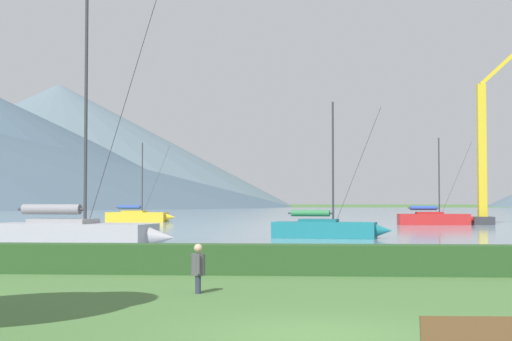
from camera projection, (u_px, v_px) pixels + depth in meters
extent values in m
plane|color=#477038|center=(314.00, 335.00, 13.38)|extent=(1000.00, 1000.00, 0.00)
cube|color=gray|center=(311.00, 213.00, 149.93)|extent=(320.00, 246.00, 0.00)
cube|color=#284C23|center=(312.00, 260.00, 24.37)|extent=(80.00, 1.20, 0.95)
cube|color=gold|center=(137.00, 217.00, 86.11)|extent=(6.90, 2.88, 1.06)
cone|color=gold|center=(170.00, 217.00, 85.50)|extent=(1.23, 0.99, 0.90)
cube|color=gold|center=(134.00, 214.00, 86.18)|extent=(2.63, 1.82, 0.67)
cylinder|color=#333338|center=(142.00, 180.00, 86.18)|extent=(0.13, 0.13, 8.32)
cylinder|color=#333338|center=(129.00, 207.00, 86.30)|extent=(3.03, 0.38, 0.12)
cylinder|color=#2847A3|center=(129.00, 207.00, 86.30)|extent=(2.60, 0.64, 0.42)
cylinder|color=#333338|center=(156.00, 181.00, 85.93)|extent=(3.19, 0.30, 7.92)
cube|color=#9E9EA3|center=(72.00, 236.00, 36.85)|extent=(8.29, 4.05, 1.25)
cone|color=#9E9EA3|center=(160.00, 238.00, 35.75)|extent=(1.52, 1.28, 1.06)
cube|color=gray|center=(63.00, 227.00, 36.98)|extent=(3.23, 2.39, 0.79)
cylinder|color=#333338|center=(86.00, 108.00, 36.93)|extent=(0.16, 0.16, 12.27)
cylinder|color=#333338|center=(51.00, 209.00, 37.17)|extent=(3.54, 0.75, 0.14)
cylinder|color=gray|center=(51.00, 209.00, 37.17)|extent=(3.08, 1.02, 0.50)
cylinder|color=#333338|center=(122.00, 113.00, 36.47)|extent=(3.72, 0.69, 11.67)
cube|color=#19707A|center=(324.00, 230.00, 48.21)|extent=(6.70, 3.30, 1.01)
cone|color=#19707A|center=(383.00, 231.00, 47.31)|extent=(1.23, 1.04, 0.86)
cube|color=#16646E|center=(319.00, 224.00, 48.31)|extent=(2.62, 1.94, 0.64)
cylinder|color=#333338|center=(333.00, 165.00, 48.23)|extent=(0.13, 0.13, 8.05)
cylinder|color=#333338|center=(310.00, 213.00, 48.47)|extent=(2.86, 0.62, 0.11)
cylinder|color=#2D7542|center=(310.00, 213.00, 48.47)|extent=(2.48, 0.83, 0.40)
cylinder|color=#333338|center=(357.00, 168.00, 47.85)|extent=(3.00, 0.57, 7.65)
cube|color=red|center=(433.00, 219.00, 74.88)|extent=(6.84, 2.48, 1.07)
cone|color=red|center=(474.00, 219.00, 74.69)|extent=(1.18, 0.93, 0.91)
cube|color=#A52020|center=(429.00, 215.00, 74.91)|extent=(2.56, 1.69, 0.68)
cylinder|color=#333338|center=(439.00, 178.00, 75.01)|extent=(0.14, 0.14, 7.94)
cylinder|color=#333338|center=(424.00, 208.00, 74.97)|extent=(3.06, 0.19, 0.12)
cylinder|color=#2847A3|center=(424.00, 208.00, 74.97)|extent=(2.61, 0.49, 0.43)
cylinder|color=#333338|center=(456.00, 180.00, 74.93)|extent=(3.23, 0.10, 7.55)
cube|color=brown|center=(496.00, 335.00, 9.18)|extent=(1.80, 0.17, 0.45)
cylinder|color=#2D3347|center=(198.00, 285.00, 19.30)|extent=(0.14, 0.14, 0.45)
cylinder|color=#2D3347|center=(198.00, 284.00, 19.48)|extent=(0.14, 0.14, 0.45)
cylinder|color=#4C4C51|center=(198.00, 265.00, 19.41)|extent=(0.36, 0.36, 0.55)
cylinder|color=#4C4C51|center=(198.00, 264.00, 19.18)|extent=(0.09, 0.09, 0.49)
cylinder|color=#4C4C51|center=(198.00, 263.00, 19.65)|extent=(0.09, 0.09, 0.49)
sphere|color=tan|center=(198.00, 248.00, 19.43)|extent=(0.22, 0.22, 0.22)
cube|color=#333338|center=(483.00, 221.00, 75.07)|extent=(2.00, 2.00, 0.80)
cube|color=gold|center=(482.00, 150.00, 75.35)|extent=(0.80, 0.80, 13.05)
cube|color=gold|center=(506.00, 62.00, 75.53)|extent=(5.08, 0.36, 4.72)
cone|color=slate|center=(59.00, 145.00, 405.74)|extent=(246.66, 246.66, 64.41)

